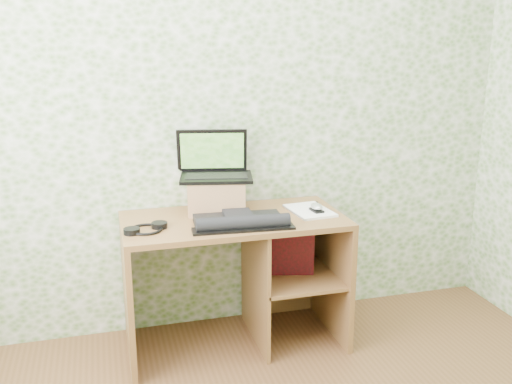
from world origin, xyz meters
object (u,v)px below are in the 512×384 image
object	(u,v)px
laptop	(215,166)
notepad	(310,211)
riser	(217,195)
desk	(247,261)
keyboard	(240,221)

from	to	relation	value
laptop	notepad	distance (m)	0.59
riser	notepad	size ratio (longest dim) A/B	1.07
desk	laptop	distance (m)	0.56
laptop	keyboard	xyz separation A→B (m)	(0.07, -0.32, -0.22)
laptop	notepad	world-z (taller)	laptop
desk	laptop	bearing A→B (deg)	131.83
notepad	keyboard	bearing A→B (deg)	-168.92
laptop	keyboard	size ratio (longest dim) A/B	0.83
laptop	desk	bearing A→B (deg)	-36.56
riser	keyboard	world-z (taller)	riser
laptop	notepad	xyz separation A→B (m)	(0.50, -0.19, -0.24)
riser	keyboard	distance (m)	0.30
riser	laptop	xyz separation A→B (m)	(-0.00, 0.04, 0.16)
riser	laptop	bearing A→B (deg)	90.00
keyboard	notepad	world-z (taller)	keyboard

